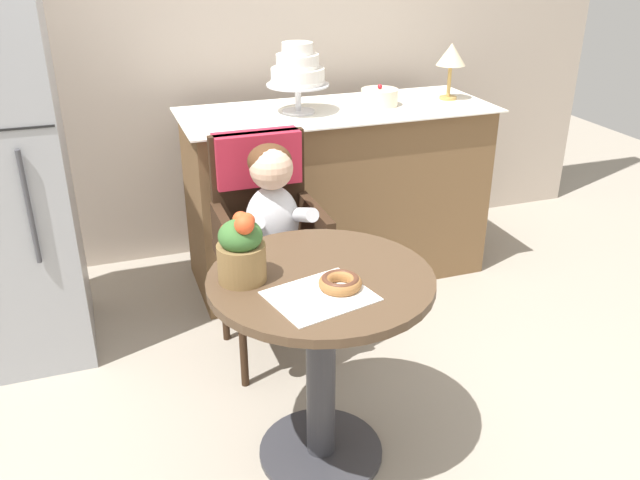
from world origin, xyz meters
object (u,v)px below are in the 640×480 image
object	(u,v)px
seated_child	(275,217)
round_layer_cake	(379,97)
cafe_table	(321,333)
flower_vase	(241,249)
tiered_cake_stand	(298,71)
donut_front	(340,282)
table_lamp	(451,57)
wicker_chair	(265,211)

from	to	relation	value
seated_child	round_layer_cake	size ratio (longest dim) A/B	3.90
cafe_table	flower_vase	world-z (taller)	flower_vase
tiered_cake_stand	donut_front	bearing A→B (deg)	-102.79
cafe_table	round_layer_cake	world-z (taller)	round_layer_cake
seated_child	donut_front	world-z (taller)	seated_child
donut_front	table_lamp	world-z (taller)	table_lamp
tiered_cake_stand	table_lamp	distance (m)	0.82
table_lamp	seated_child	bearing A→B (deg)	-148.43
donut_front	flower_vase	distance (m)	0.32
flower_vase	tiered_cake_stand	xyz separation A→B (m)	(0.58, 1.24, 0.27)
donut_front	tiered_cake_stand	xyz separation A→B (m)	(0.32, 1.40, 0.36)
wicker_chair	table_lamp	xyz separation A→B (m)	(1.15, 0.55, 0.48)
table_lamp	round_layer_cake	bearing A→B (deg)	-179.77
wicker_chair	tiered_cake_stand	distance (m)	0.78
round_layer_cake	table_lamp	world-z (taller)	table_lamp
round_layer_cake	flower_vase	bearing A→B (deg)	-129.08
tiered_cake_stand	round_layer_cake	world-z (taller)	tiered_cake_stand
flower_vase	cafe_table	bearing A→B (deg)	-13.21
flower_vase	table_lamp	bearing A→B (deg)	41.62
donut_front	flower_vase	size ratio (longest dim) A/B	0.57
tiered_cake_stand	round_layer_cake	xyz separation A→B (m)	(0.43, 0.00, -0.16)
donut_front	wicker_chair	bearing A→B (deg)	90.59
donut_front	table_lamp	xyz separation A→B (m)	(1.14, 1.40, 0.37)
cafe_table	wicker_chair	distance (m)	0.76
wicker_chair	seated_child	distance (m)	0.16
flower_vase	tiered_cake_stand	size ratio (longest dim) A/B	0.70
round_layer_cake	table_lamp	distance (m)	0.43
flower_vase	wicker_chair	bearing A→B (deg)	69.85
seated_child	tiered_cake_stand	xyz separation A→B (m)	(0.33, 0.70, 0.42)
seated_child	table_lamp	world-z (taller)	table_lamp
round_layer_cake	table_lamp	size ratio (longest dim) A/B	0.65
cafe_table	table_lamp	distance (m)	1.85
wicker_chair	seated_child	size ratio (longest dim) A/B	1.31
flower_vase	tiered_cake_stand	distance (m)	1.40
wicker_chair	flower_vase	world-z (taller)	wicker_chair
tiered_cake_stand	table_lamp	xyz separation A→B (m)	(0.82, 0.00, 0.02)
cafe_table	round_layer_cake	xyz separation A→B (m)	(0.77, 1.30, 0.43)
flower_vase	round_layer_cake	world-z (taller)	round_layer_cake
donut_front	tiered_cake_stand	world-z (taller)	tiered_cake_stand
cafe_table	table_lamp	world-z (taller)	table_lamp
seated_child	flower_vase	size ratio (longest dim) A/B	3.14
cafe_table	donut_front	distance (m)	0.25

